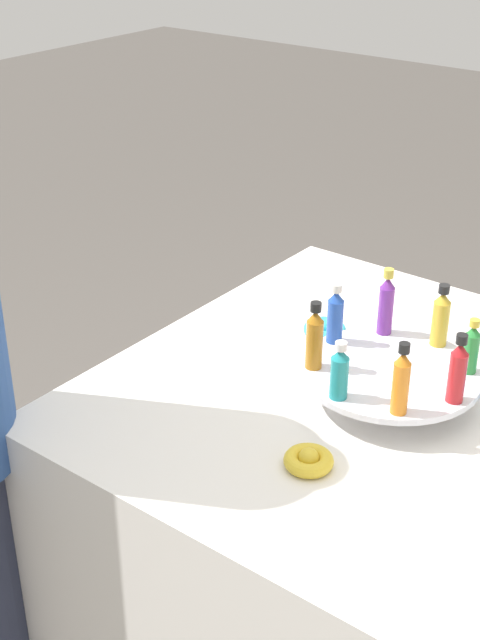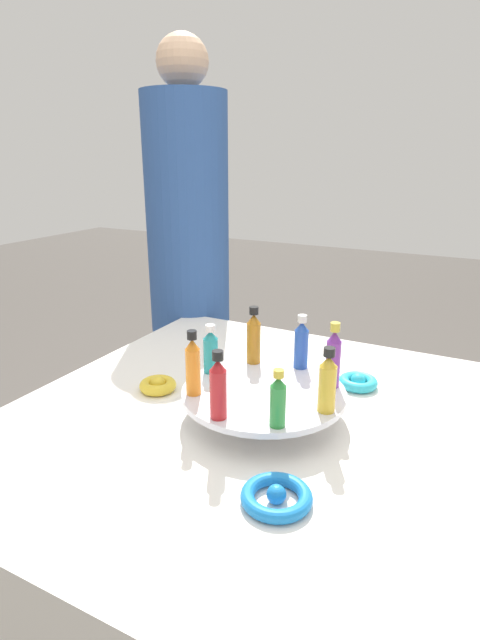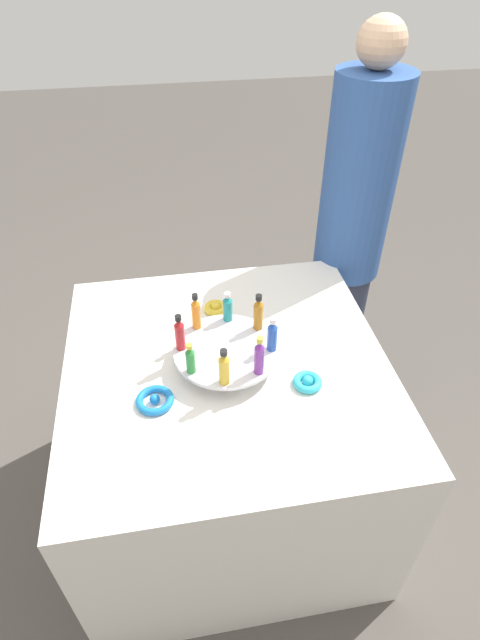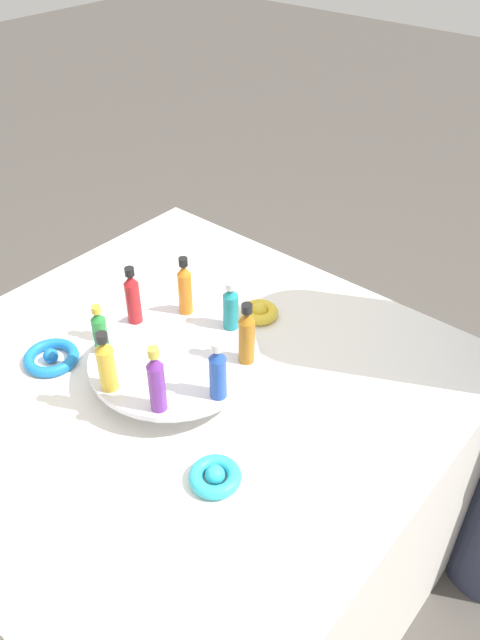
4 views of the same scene
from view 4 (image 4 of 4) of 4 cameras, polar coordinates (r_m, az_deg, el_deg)
The scene contains 14 objects.
ground_plane at distance 1.83m, azimuth -4.26°, elevation -22.68°, with size 12.00×12.00×0.00m, color #4C4742.
party_table at distance 1.52m, azimuth -4.93°, elevation -15.71°, with size 1.01×1.01×0.75m.
display_stand at distance 1.21m, azimuth -5.98°, elevation -3.84°, with size 0.33×0.33×0.06m.
bottle_amber at distance 1.14m, azimuth 0.61°, elevation -1.42°, with size 0.03×0.03×0.13m.
bottle_teal at distance 1.23m, azimuth -0.86°, elevation 1.20°, with size 0.03×0.03×0.11m.
bottle_orange at distance 1.26m, azimuth -5.07°, elevation 2.95°, with size 0.03×0.03×0.13m.
bottle_red at distance 1.25m, azimuth -9.78°, elevation 2.07°, with size 0.03×0.03×0.13m.
bottle_green at distance 1.20m, azimuth -12.70°, elevation -0.96°, with size 0.03×0.03×0.10m.
bottle_gold at distance 1.11m, azimuth -12.13°, elevation -3.92°, with size 0.03×0.03×0.12m.
bottle_purple at distance 1.05m, azimuth -7.64°, elevation -5.59°, with size 0.03×0.03×0.13m.
bottle_blue at distance 1.07m, azimuth -2.04°, elevation -4.77°, with size 0.03×0.03×0.12m.
ribbon_bow_teal at distance 1.05m, azimuth -2.29°, elevation -14.09°, with size 0.09×0.09×0.03m.
ribbon_bow_gold at distance 1.37m, azimuth 1.91°, elevation 0.69°, with size 0.08×0.08×0.03m.
ribbon_bow_blue at distance 1.31m, azimuth -16.88°, elevation -3.28°, with size 0.11×0.11×0.03m.
Camera 4 is at (-0.67, 0.60, 1.59)m, focal length 35.00 mm.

